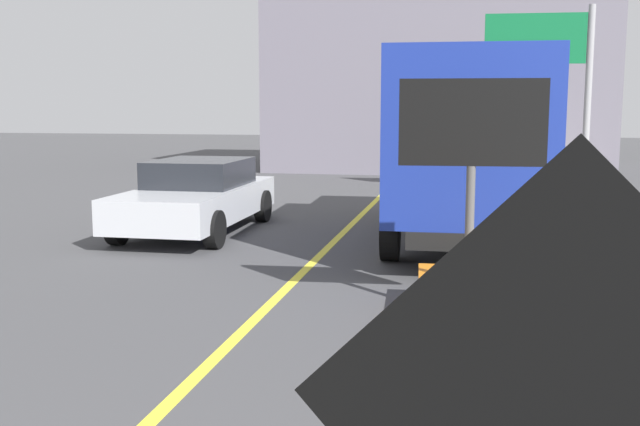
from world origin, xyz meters
TOP-DOWN VIEW (x-y plane):
  - lane_center_stripe at (0.00, 6.00)m, footprint 0.14×36.00m
  - arrow_board_trailer at (2.36, 7.98)m, footprint 1.60×1.87m
  - box_truck at (2.25, 13.13)m, footprint 2.76×7.40m
  - pickup_car at (-2.77, 13.04)m, footprint 2.01×4.64m
  - highway_guide_sign at (4.53, 20.30)m, footprint 2.79×0.29m
  - far_building_block at (1.01, 29.16)m, footprint 12.22×7.38m
  - traffic_cone_mid_lane at (1.98, 5.53)m, footprint 0.36×0.36m

SIDE VIEW (x-z plane):
  - lane_center_stripe at x=0.00m, z-range 0.00..0.01m
  - traffic_cone_mid_lane at x=1.98m, z-range -0.01..0.58m
  - arrow_board_trailer at x=2.36m, z-range -0.87..1.83m
  - pickup_car at x=-2.77m, z-range 0.01..1.39m
  - box_truck at x=2.25m, z-range 0.15..3.39m
  - highway_guide_sign at x=4.53m, z-range 0.92..5.92m
  - far_building_block at x=1.01m, z-range 0.00..7.39m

